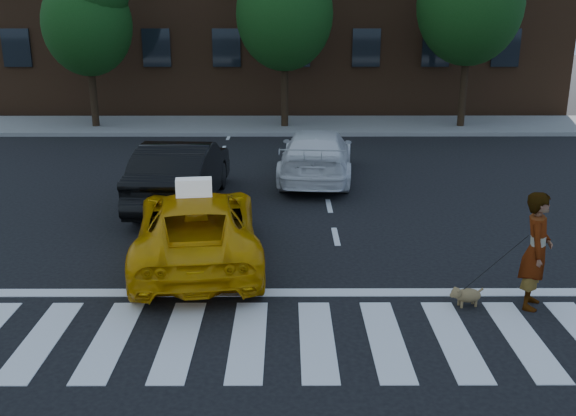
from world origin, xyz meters
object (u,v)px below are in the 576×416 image
at_px(taxi, 197,227).
at_px(dog, 465,295).
at_px(woman, 536,251).
at_px(tree_left, 87,13).
at_px(tree_mid, 285,2).
at_px(black_sedan, 181,172).
at_px(white_suv, 316,155).

xyz_separation_m(taxi, dog, (4.56, -2.01, -0.48)).
bearing_deg(taxi, woman, 153.48).
relative_size(tree_left, tree_mid, 0.92).
height_order(taxi, black_sedan, black_sedan).
height_order(tree_left, tree_mid, tree_mid).
relative_size(tree_mid, white_suv, 1.48).
relative_size(taxi, white_suv, 1.00).
bearing_deg(tree_mid, dog, -79.65).
relative_size(tree_left, black_sedan, 1.36).
relative_size(tree_left, taxi, 1.35).
distance_m(white_suv, woman, 8.71).
bearing_deg(white_suv, tree_left, -37.78).
distance_m(taxi, woman, 5.97).
bearing_deg(taxi, white_suv, -119.28).
xyz_separation_m(tree_left, taxi, (5.84, -13.90, -3.77)).
xyz_separation_m(tree_left, dog, (10.40, -15.90, -4.25)).
bearing_deg(taxi, tree_left, -74.13).
bearing_deg(woman, dog, 113.46).
bearing_deg(tree_left, black_sedan, -63.92).
bearing_deg(dog, woman, -11.11).
distance_m(white_suv, dog, 8.41).
bearing_deg(woman, tree_mid, 36.96).
distance_m(black_sedan, white_suv, 4.15).
xyz_separation_m(tree_left, white_suv, (8.37, -7.76, -3.74)).
bearing_deg(woman, black_sedan, 71.45).
bearing_deg(dog, black_sedan, 121.77).
relative_size(black_sedan, woman, 2.50).
relative_size(taxi, black_sedan, 1.01).
xyz_separation_m(taxi, woman, (5.62, -2.00, 0.29)).
height_order(tree_mid, taxi, tree_mid).
bearing_deg(tree_left, tree_mid, -0.00).
distance_m(tree_left, taxi, 15.54).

